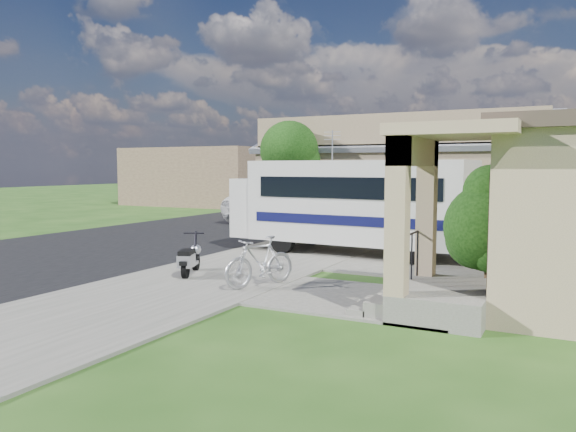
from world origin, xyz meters
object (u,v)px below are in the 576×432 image
at_px(van, 333,198).
at_px(garden_hose, 407,293).
at_px(motorhome, 352,202).
at_px(bicycle, 260,264).
at_px(pickup_truck, 283,204).
at_px(scooter, 190,259).
at_px(shrub, 493,223).

xyz_separation_m(van, garden_hose, (10.00, -19.94, -0.73)).
height_order(motorhome, bicycle, motorhome).
distance_m(motorhome, garden_hose, 5.95).
bearing_deg(bicycle, pickup_truck, 139.68).
distance_m(scooter, bicycle, 2.20).
bearing_deg(scooter, van, 79.93).
distance_m(bicycle, garden_hose, 3.22).
distance_m(motorhome, van, 16.61).
bearing_deg(bicycle, scooter, -165.03).
bearing_deg(garden_hose, motorhome, 122.41).
xyz_separation_m(scooter, bicycle, (2.17, -0.33, 0.10)).
bearing_deg(shrub, van, 122.62).
bearing_deg(bicycle, shrub, 56.23).
distance_m(shrub, pickup_truck, 15.73).
bearing_deg(van, scooter, -72.02).
bearing_deg(pickup_truck, shrub, 146.47).
height_order(motorhome, garden_hose, motorhome).
bearing_deg(van, shrub, -52.50).
relative_size(motorhome, pickup_truck, 1.18).
xyz_separation_m(motorhome, pickup_truck, (-6.80, 8.33, -0.74)).
bearing_deg(pickup_truck, van, -78.11).
xyz_separation_m(motorhome, bicycle, (-0.03, -5.52, -1.07)).
bearing_deg(pickup_truck, motorhome, 140.06).
relative_size(scooter, pickup_truck, 0.23).
distance_m(van, garden_hose, 22.32).
relative_size(bicycle, garden_hose, 4.29).
xyz_separation_m(bicycle, pickup_truck, (-6.77, 13.85, 0.33)).
height_order(pickup_truck, garden_hose, pickup_truck).
relative_size(scooter, bicycle, 0.79).
bearing_deg(garden_hose, scooter, -176.39).
height_order(motorhome, van, motorhome).
relative_size(bicycle, pickup_truck, 0.29).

